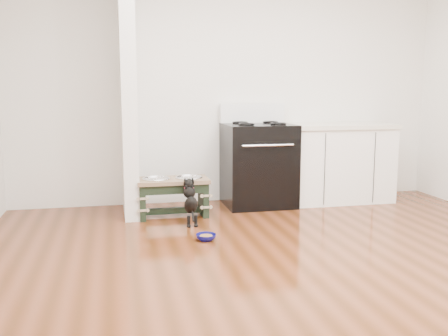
{
  "coord_description": "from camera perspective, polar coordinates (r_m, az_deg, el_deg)",
  "views": [
    {
      "loc": [
        -1.34,
        -3.18,
        1.3
      ],
      "look_at": [
        -0.3,
        1.49,
        0.55
      ],
      "focal_mm": 40.0,
      "sensor_mm": 36.0,
      "label": 1
    }
  ],
  "objects": [
    {
      "name": "ground",
      "position": [
        3.69,
        9.8,
        -11.81
      ],
      "size": [
        5.0,
        5.0,
        0.0
      ],
      "primitive_type": "plane",
      "color": "#47210C",
      "rests_on": "ground"
    },
    {
      "name": "room_shell",
      "position": [
        3.47,
        10.53,
        14.12
      ],
      "size": [
        5.0,
        5.0,
        5.0
      ],
      "color": "silver",
      "rests_on": "ground"
    },
    {
      "name": "partition_wall",
      "position": [
        5.28,
        -10.95,
        9.33
      ],
      "size": [
        0.15,
        0.8,
        2.7
      ],
      "primitive_type": "cube",
      "color": "silver",
      "rests_on": "ground"
    },
    {
      "name": "oven_range",
      "position": [
        5.63,
        3.94,
        0.53
      ],
      "size": [
        0.76,
        0.69,
        1.14
      ],
      "color": "black",
      "rests_on": "ground"
    },
    {
      "name": "cabinet_run",
      "position": [
        6.0,
        12.9,
        0.61
      ],
      "size": [
        1.24,
        0.64,
        0.91
      ],
      "color": "white",
      "rests_on": "ground"
    },
    {
      "name": "dog_feeder",
      "position": [
        5.16,
        -5.87,
        -2.46
      ],
      "size": [
        0.73,
        0.39,
        0.41
      ],
      "color": "black",
      "rests_on": "ground"
    },
    {
      "name": "puppy",
      "position": [
        4.86,
        -3.87,
        -3.64
      ],
      "size": [
        0.13,
        0.37,
        0.44
      ],
      "color": "black",
      "rests_on": "ground"
    },
    {
      "name": "floor_bowl",
      "position": [
        4.39,
        -2.06,
        -7.91
      ],
      "size": [
        0.18,
        0.18,
        0.05
      ],
      "rotation": [
        0.0,
        0.0,
        0.03
      ],
      "color": "#0C0C57",
      "rests_on": "ground"
    }
  ]
}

